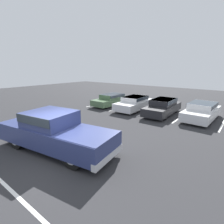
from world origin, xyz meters
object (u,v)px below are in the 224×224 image
object	(u,v)px
parked_sedan_d	(202,111)
wheel_stop_curb	(151,104)
pickup_truck	(56,131)
parked_sedan_c	(163,106)
parked_sedan_a	(112,99)
parked_sedan_b	(134,103)

from	to	relation	value
parked_sedan_d	wheel_stop_curb	size ratio (longest dim) A/B	2.51
pickup_truck	parked_sedan_c	distance (m)	9.37
parked_sedan_a	parked_sedan_c	world-z (taller)	parked_sedan_c
parked_sedan_d	parked_sedan_b	bearing A→B (deg)	-83.68
parked_sedan_b	parked_sedan_c	bearing A→B (deg)	88.82
parked_sedan_c	pickup_truck	bearing A→B (deg)	-10.31
parked_sedan_a	wheel_stop_curb	xyz separation A→B (m)	(2.99, 2.83, -0.55)
parked_sedan_a	parked_sedan_d	xyz separation A→B (m)	(8.40, 0.13, 0.06)
pickup_truck	parked_sedan_c	world-z (taller)	pickup_truck
pickup_truck	parked_sedan_b	bearing A→B (deg)	89.29
wheel_stop_curb	parked_sedan_b	bearing A→B (deg)	-92.93
parked_sedan_a	parked_sedan_b	world-z (taller)	parked_sedan_b
parked_sedan_c	parked_sedan_d	world-z (taller)	parked_sedan_c
parked_sedan_c	parked_sedan_d	xyz separation A→B (m)	(2.86, 0.38, -0.01)
parked_sedan_b	parked_sedan_c	size ratio (longest dim) A/B	0.97
pickup_truck	parked_sedan_d	distance (m)	10.56
wheel_stop_curb	parked_sedan_a	bearing A→B (deg)	-136.54
pickup_truck	parked_sedan_c	bearing A→B (deg)	72.63
parked_sedan_a	parked_sedan_d	bearing A→B (deg)	93.72
pickup_truck	parked_sedan_c	size ratio (longest dim) A/B	1.32
parked_sedan_a	parked_sedan_c	distance (m)	5.55
parked_sedan_c	wheel_stop_curb	xyz separation A→B (m)	(-2.55, 3.08, -0.61)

